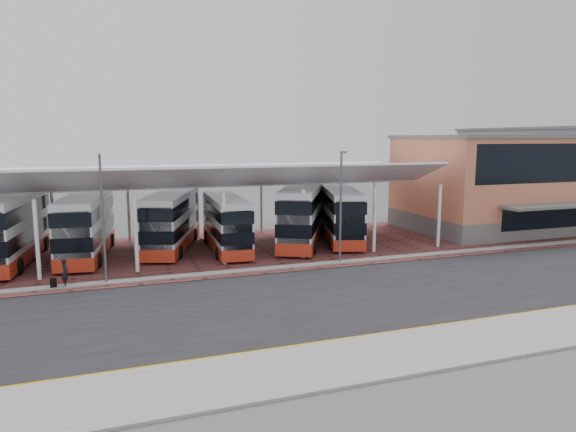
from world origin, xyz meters
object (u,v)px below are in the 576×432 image
Objects in this scene: bus_3 at (226,224)px; terminal at (501,182)px; bus_0 at (11,229)px; bus_4 at (302,215)px; bus_2 at (172,221)px; bus_1 at (87,226)px; pedestrian at (65,273)px; bus_5 at (340,215)px.

terminal is at bearing 4.69° from bus_3.
bus_0 is 22.12m from bus_4.
bus_0 is at bearing -157.95° from bus_2.
bus_3 is (-27.82, -0.70, -2.47)m from terminal.
bus_1 is 6.42m from bus_2.
bus_4 is (10.67, -1.54, 0.16)m from bus_2.
bus_0 reaches higher than pedestrian.
bus_2 is 11.59m from pedestrian.
bus_2 is 0.96× the size of bus_4.
bus_4 is (6.62, 0.20, 0.31)m from bus_3.
bus_5 reaches higher than bus_3.
bus_0 is 1.17× the size of bus_3.
bus_4 is 3.66m from bus_5.
pedestrian is (-1.03, -8.17, -1.45)m from bus_1.
pedestrian is at bearing -130.81° from bus_4.
bus_5 is (20.72, -0.74, -0.06)m from bus_1.
bus_5 is at bearing 4.97° from bus_0.
bus_5 is (10.27, 0.37, 0.15)m from bus_3.
bus_1 is at bearing 177.18° from bus_3.
bus_1 is 10.51m from bus_3.
bus_3 reaches higher than pedestrian.
bus_3 is 5.90× the size of pedestrian.
pedestrian is at bearing -143.87° from bus_5.
bus_1 is 20.73m from bus_5.
terminal is 38.34m from bus_1.
terminal is 1.50× the size of bus_0.
bus_5 is at bearing 12.86° from bus_2.
terminal is 40.23m from pedestrian.
bus_4 is at bearing -77.72° from pedestrian.
bus_5 is at bearing 5.31° from bus_3.
bus_4 is (22.11, -0.79, -0.02)m from bus_0.
pedestrian is (-21.75, -7.43, -1.38)m from bus_5.
bus_0 reaches higher than bus_5.
terminal is at bearing -88.40° from pedestrian.
bus_0 is 9.12m from pedestrian.
bus_0 is at bearing 16.93° from pedestrian.
bus_1 reaches higher than bus_5.
bus_2 is at bearing 10.08° from bus_0.
bus_2 reaches higher than pedestrian.
bus_0 reaches higher than bus_1.
terminal is 31.98m from bus_2.
bus_3 is at bearing -150.93° from bus_4.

